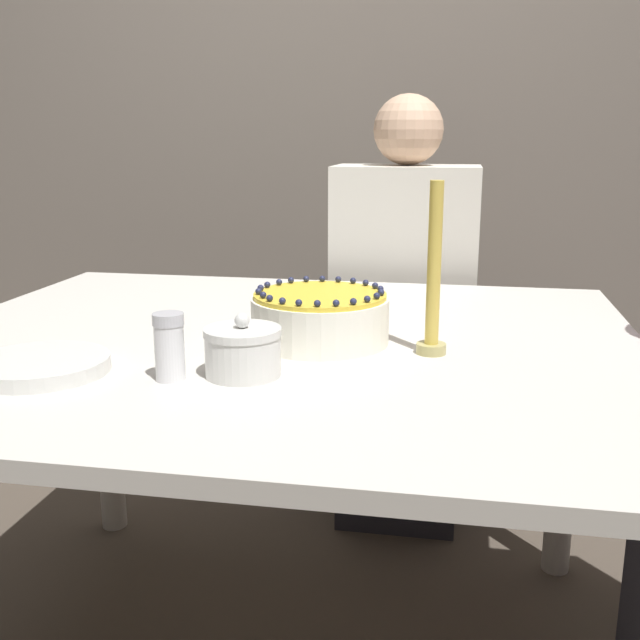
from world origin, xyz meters
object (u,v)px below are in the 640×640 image
at_px(sugar_bowl, 243,351).
at_px(person_man_blue_shirt, 403,341).
at_px(sugar_shaker, 169,346).
at_px(candle, 433,284).
at_px(cake, 320,318).

xyz_separation_m(sugar_bowl, person_man_blue_shirt, (0.18, 1.01, -0.25)).
xyz_separation_m(sugar_shaker, person_man_blue_shirt, (0.28, 1.05, -0.26)).
bearing_deg(candle, person_man_blue_shirt, 97.36).
distance_m(sugar_bowl, sugar_shaker, 0.11).
relative_size(sugar_shaker, person_man_blue_shirt, 0.09).
bearing_deg(candle, cake, 169.66).
distance_m(cake, sugar_bowl, 0.23).
height_order(sugar_bowl, candle, candle).
bearing_deg(sugar_bowl, candle, 31.85).
relative_size(sugar_shaker, candle, 0.36).
distance_m(sugar_bowl, person_man_blue_shirt, 1.06).
bearing_deg(person_man_blue_shirt, sugar_bowl, 79.93).
height_order(cake, sugar_bowl, cake).
distance_m(cake, sugar_shaker, 0.32).
height_order(sugar_bowl, person_man_blue_shirt, person_man_blue_shirt).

